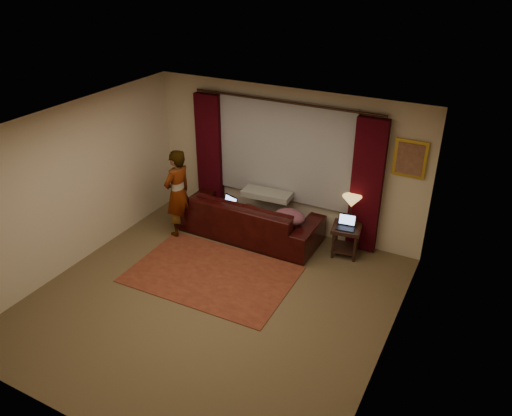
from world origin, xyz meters
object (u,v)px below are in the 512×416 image
(sofa, at_px, (250,210))
(laptop_table, at_px, (346,223))
(laptop_sofa, at_px, (226,204))
(person, at_px, (178,193))
(end_table, at_px, (346,240))
(tiffany_lamp, at_px, (351,210))

(sofa, bearing_deg, laptop_table, -175.54)
(laptop_sofa, relative_size, person, 0.21)
(laptop_sofa, distance_m, end_table, 2.16)
(laptop_table, xyz_separation_m, person, (-2.87, -0.64, 0.16))
(sofa, relative_size, tiffany_lamp, 4.97)
(laptop_sofa, height_order, laptop_table, laptop_table)
(sofa, height_order, end_table, sofa)
(tiffany_lamp, relative_size, person, 0.32)
(laptop_sofa, bearing_deg, person, -138.04)
(sofa, relative_size, laptop_sofa, 7.34)
(end_table, xyz_separation_m, laptop_table, (0.00, -0.07, 0.38))
(laptop_sofa, xyz_separation_m, laptop_table, (2.09, 0.30, 0.02))
(person, bearing_deg, sofa, 123.72)
(sofa, relative_size, person, 1.57)
(end_table, height_order, laptop_table, laptop_table)
(sofa, distance_m, end_table, 1.74)
(laptop_sofa, relative_size, tiffany_lamp, 0.68)
(person, bearing_deg, laptop_sofa, 122.89)
(tiffany_lamp, bearing_deg, end_table, -93.53)
(end_table, relative_size, tiffany_lamp, 1.06)
(end_table, distance_m, person, 3.00)
(sofa, xyz_separation_m, laptop_sofa, (-0.38, -0.19, 0.11))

